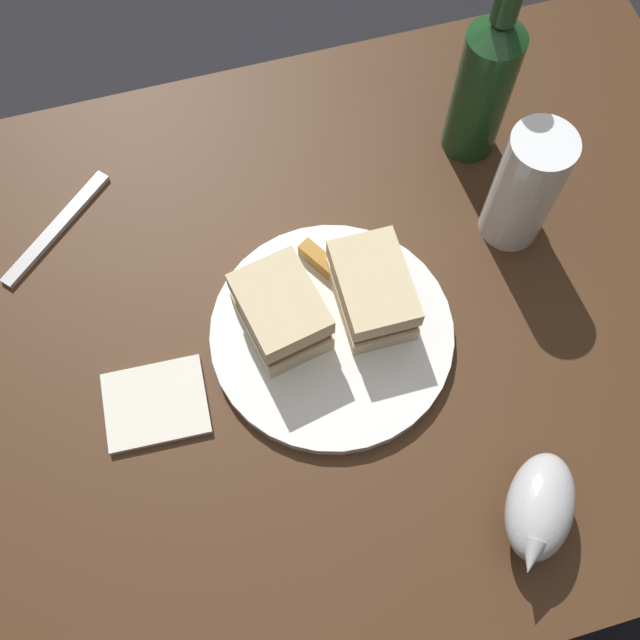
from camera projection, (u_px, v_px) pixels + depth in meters
The scene contains 15 objects.
ground_plane at pixel (314, 467), 1.54m from camera, with size 6.00×6.00×0.00m, color black.
dining_table at pixel (312, 416), 1.19m from camera, with size 1.13×0.77×0.76m, color #422816.
plate at pixel (332, 334), 0.83m from camera, with size 0.27×0.27×0.02m, color white.
sandwich_half_left at pixel (373, 292), 0.81m from camera, with size 0.08×0.11×0.06m.
sandwich_half_right at pixel (281, 313), 0.80m from camera, with size 0.10×0.11×0.07m.
potato_wedge_front at pixel (320, 260), 0.85m from camera, with size 0.05×0.02×0.02m, color #B77F33.
potato_wedge_middle at pixel (294, 306), 0.83m from camera, with size 0.05×0.02×0.02m, color #B77F33.
potato_wedge_back at pixel (290, 306), 0.83m from camera, with size 0.04×0.02×0.02m, color gold.
potato_wedge_left_edge at pixel (303, 305), 0.83m from camera, with size 0.05×0.02×0.02m, color gold.
potato_wedge_right_edge at pixel (356, 279), 0.84m from camera, with size 0.05×0.02×0.02m, color #B77F33.
pint_glass at pixel (523, 193), 0.83m from camera, with size 0.07×0.07×0.16m.
gravy_boat at pixel (539, 508), 0.73m from camera, with size 0.12×0.13×0.07m.
cider_bottle at pixel (485, 82), 0.85m from camera, with size 0.07×0.07×0.28m.
napkin at pixel (156, 404), 0.81m from camera, with size 0.11×0.09×0.01m, color silver.
fork at pixel (57, 228), 0.89m from camera, with size 0.18×0.02×0.01m, color silver.
Camera 1 is at (-0.08, -0.32, 1.54)m, focal length 41.76 mm.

